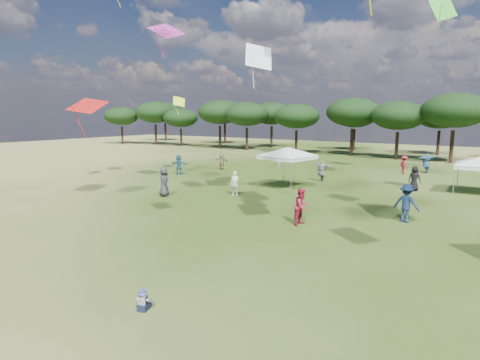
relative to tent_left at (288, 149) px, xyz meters
The scene contains 5 objects.
ground 21.34m from the tent_left, 77.03° to the right, with size 140.00×140.00×0.00m, color #395018.
tree_line 27.85m from the tent_left, 75.08° to the left, with size 108.78×17.63×7.77m.
tent_left is the anchor object (origin of this frame).
toddler 19.50m from the tent_left, 74.58° to the right, with size 0.44×0.48×0.59m.
festival_crowd 4.64m from the tent_left, 47.13° to the left, with size 29.47×23.65×1.92m.
Camera 1 is at (8.28, -5.08, 5.31)m, focal length 30.00 mm.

